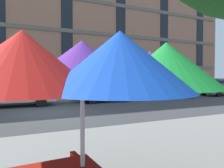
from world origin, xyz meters
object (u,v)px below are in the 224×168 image
Objects in this scene: sedan_blue_midblock at (173,88)px; sedan_gray at (220,87)px; patio_umbrella at (82,67)px; pickup_silver_midblock at (18,91)px; sedan_blue at (104,90)px.

sedan_blue_midblock is 6.24m from sedan_gray.
sedan_blue_midblock and sedan_gray have the same top height.
sedan_blue_midblock is 1.31× the size of patio_umbrella.
sedan_blue is (6.20, -0.00, -0.08)m from pickup_silver_midblock.
patio_umbrella is (0.42, -12.70, 1.04)m from pickup_silver_midblock.
sedan_blue_midblock is at bearing 180.00° from sedan_gray.
sedan_blue is at bearing 180.00° from sedan_gray.
pickup_silver_midblock is 1.16× the size of sedan_gray.
sedan_blue is at bearing 180.00° from sedan_blue_midblock.
patio_umbrella is (-18.88, -12.70, 1.11)m from sedan_gray.
sedan_blue_midblock is (6.86, 0.00, 0.00)m from sedan_blue.
pickup_silver_midblock reaches higher than sedan_blue_midblock.
sedan_blue is at bearing 65.54° from patio_umbrella.
sedan_gray is (13.10, 0.00, 0.00)m from sedan_blue.
pickup_silver_midblock reaches higher than sedan_blue.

